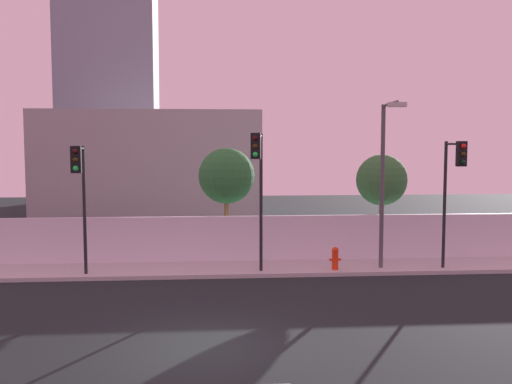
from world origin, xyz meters
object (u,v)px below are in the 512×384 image
Objects in this scene: fire_hydrant at (335,257)px; roadside_tree_midleft at (227,176)px; traffic_light_center at (453,177)px; traffic_light_right at (258,172)px; traffic_light_left at (80,182)px; street_lamp_curbside at (385,170)px; roadside_tree_midright at (382,180)px.

fire_hydrant is 0.18× the size of roadside_tree_midleft.
traffic_light_right is at bearing 179.89° from traffic_light_center.
traffic_light_right is at bearing -74.12° from roadside_tree_midleft.
traffic_light_center is at bearing -7.84° from fire_hydrant.
traffic_light_center is at bearing -24.11° from roadside_tree_midleft.
traffic_light_left is 0.97× the size of traffic_light_center.
traffic_light_center is 5.63× the size of fire_hydrant.
traffic_light_center is 8.97m from roadside_tree_midleft.
traffic_light_center is at bearing -10.40° from street_lamp_curbside.
traffic_light_right is at bearing 1.76° from traffic_light_left.
traffic_light_center is 1.09× the size of roadside_tree_midright.
traffic_light_right is 6.69m from roadside_tree_midright.
traffic_light_right is at bearing -174.73° from street_lamp_curbside.
fire_hydrant is 5.79m from roadside_tree_midleft.
roadside_tree_midleft is at bearing 36.74° from traffic_light_left.
traffic_light_left is at bearing -161.92° from roadside_tree_midright.
roadside_tree_midright is at bearing 74.82° from street_lamp_curbside.
traffic_light_left is 13.33m from traffic_light_center.
traffic_light_right is 4.73m from street_lamp_curbside.
fire_hydrant is (-1.78, 0.13, -3.27)m from street_lamp_curbside.
street_lamp_curbside is at bearing 3.28° from traffic_light_left.
roadside_tree_midright is (5.58, 3.65, -0.54)m from traffic_light_right.
roadside_tree_midleft is at bearing 142.15° from fire_hydrant.
fire_hydrant is at bearing -130.72° from roadside_tree_midright.
fire_hydrant is (2.93, 0.57, -3.22)m from traffic_light_right.
traffic_light_right is 4.39m from fire_hydrant.
traffic_light_center reaches higher than roadside_tree_midright.
roadside_tree_midright is (6.62, -0.00, -0.21)m from roadside_tree_midleft.
traffic_light_center reaches higher than fire_hydrant.
traffic_light_center is 2.49m from street_lamp_curbside.
street_lamp_curbside is 3.73m from fire_hydrant.
traffic_light_right is 3.81m from roadside_tree_midleft.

